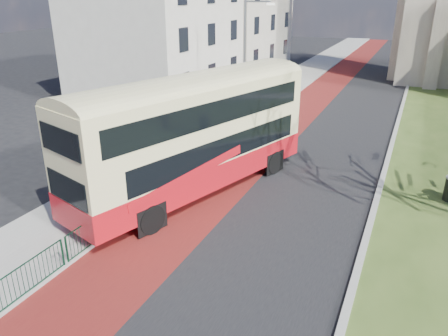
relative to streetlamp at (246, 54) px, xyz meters
The scene contains 11 objects.
ground 19.08m from the streetlamp, 76.42° to the right, with size 160.00×160.00×0.00m, color black.
road_carriageway 7.70m from the streetlamp, 18.88° to the left, with size 9.00×120.00×0.01m, color black.
bus_lane 5.91m from the streetlamp, 32.43° to the left, with size 3.40×120.00×0.01m, color #591414.
pavement_west 5.00m from the streetlamp, 108.07° to the left, with size 4.00×120.00×0.12m, color gray.
kerb_west 5.13m from the streetlamp, 56.03° to the left, with size 0.25×120.00×0.13m, color #999993.
kerb_east 12.07m from the streetlamp, 20.95° to the left, with size 0.25×80.00×0.13m, color #999993.
pedestrian_railing 14.64m from the streetlamp, 84.30° to the right, with size 0.07×24.00×1.12m.
street_block_near 10.62m from the streetlamp, 157.49° to the left, with size 10.30×14.30×13.00m.
street_block_far 22.24m from the streetlamp, 115.76° to the left, with size 10.30×16.30×11.50m.
streetlamp is the anchor object (origin of this frame).
bus 13.41m from the streetlamp, 78.40° to the right, with size 6.55×12.76×5.21m.
Camera 1 is at (7.00, -11.30, 8.67)m, focal length 35.00 mm.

